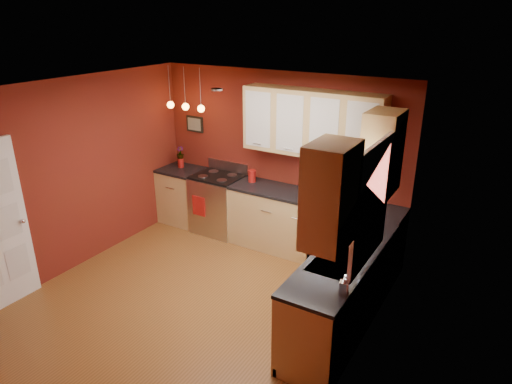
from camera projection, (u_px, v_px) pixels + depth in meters
The scene contains 26 objects.
floor at pixel (196, 302), 5.67m from camera, with size 4.20×4.20×0.00m, color brown.
ceiling at pixel (184, 91), 4.71m from camera, with size 4.00×4.20×0.02m, color silver.
wall_back at pixel (278, 159), 6.87m from camera, with size 4.00×0.02×2.60m, color maroon.
wall_front at pixel (20, 299), 3.52m from camera, with size 4.00×0.02×2.60m, color maroon.
wall_left at pixel (74, 176), 6.15m from camera, with size 0.02×4.20×2.60m, color maroon.
wall_right at pixel (360, 250), 4.24m from camera, with size 0.02×4.20×2.60m, color maroon.
base_cabinets_back_left at pixel (183, 196), 7.73m from camera, with size 0.70×0.60×0.90m, color tan.
base_cabinets_back_right at pixel (312, 228), 6.59m from camera, with size 2.54×0.60×0.90m, color tan.
base_cabinets_right at pixel (341, 294), 5.05m from camera, with size 0.60×2.10×0.90m, color tan.
counter_back_left at pixel (182, 170), 7.56m from camera, with size 0.70×0.62×0.04m, color black.
counter_back_right at pixel (313, 198), 6.42m from camera, with size 2.54×0.62×0.04m, color black.
counter_right at pixel (344, 257), 4.88m from camera, with size 0.62×2.10×0.04m, color black.
gas_range at pixel (219, 203), 7.37m from camera, with size 0.76×0.64×1.11m.
dishwasher_front at pixel (328, 242), 6.18m from camera, with size 0.60×0.02×0.80m, color #B1B1B6.
sink at pixel (339, 264), 4.76m from camera, with size 0.50×0.70×0.33m.
window at pixel (371, 200), 4.35m from camera, with size 0.06×1.02×1.22m.
upper_cabinets_back at pixel (312, 123), 6.20m from camera, with size 2.00×0.35×0.90m, color tan.
upper_cabinets_right at pixel (360, 171), 4.34m from camera, with size 0.35×1.95×0.90m, color tan.
wall_picture at pixel (195, 124), 7.46m from camera, with size 0.32×0.03×0.26m, color black.
pendant_lights at pixel (185, 106), 7.02m from camera, with size 0.71×0.11×0.66m.
red_canister at pixel (252, 176), 6.94m from camera, with size 0.12×0.12×0.19m.
red_vase at pixel (181, 163), 7.60m from camera, with size 0.10×0.10×0.15m, color #9E1411.
flowers at pixel (180, 153), 7.54m from camera, with size 0.12×0.12×0.22m, color #9E1411.
coffee_maker at pixel (354, 193), 6.20m from camera, with size 0.22×0.22×0.27m.
soap_pump at pixel (344, 285), 4.18m from camera, with size 0.09×0.09×0.19m, color silver.
dish_towel at pixel (199, 206), 7.16m from camera, with size 0.23×0.02×0.32m, color #9E1411.
Camera 1 is at (3.09, -3.71, 3.36)m, focal length 32.00 mm.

